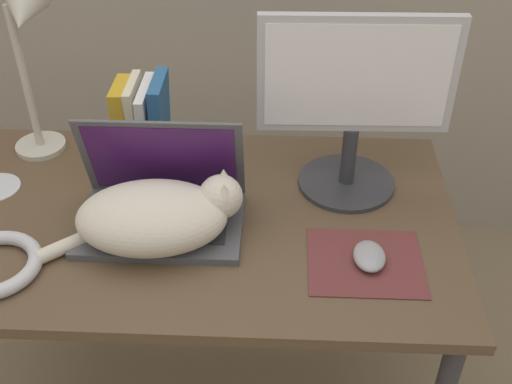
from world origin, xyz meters
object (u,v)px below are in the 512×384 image
object	(u,v)px
cat	(158,216)
external_monitor	(355,100)
computer_mouse	(369,256)
book_row	(143,122)
desk_lamp	(26,43)
laptop	(161,204)

from	to	relation	value
cat	external_monitor	size ratio (longest dim) A/B	0.99
computer_mouse	book_row	bearing A→B (deg)	145.26
external_monitor	computer_mouse	world-z (taller)	external_monitor
computer_mouse	desk_lamp	xyz separation A→B (m)	(-0.79, 0.37, 0.29)
book_row	desk_lamp	world-z (taller)	desk_lamp
book_row	external_monitor	bearing A→B (deg)	-11.08
external_monitor	computer_mouse	distance (m)	0.35
laptop	book_row	xyz separation A→B (m)	(-0.08, 0.26, 0.06)
cat	book_row	size ratio (longest dim) A/B	1.94
book_row	desk_lamp	bearing A→B (deg)	-179.59
laptop	book_row	bearing A→B (deg)	107.88
cat	book_row	world-z (taller)	book_row
computer_mouse	book_row	size ratio (longest dim) A/B	0.43
laptop	desk_lamp	xyz separation A→B (m)	(-0.33, 0.25, 0.26)
computer_mouse	desk_lamp	bearing A→B (deg)	154.83
laptop	external_monitor	distance (m)	0.49
cat	external_monitor	distance (m)	0.51
laptop	computer_mouse	distance (m)	0.47
computer_mouse	book_row	distance (m)	0.66
cat	computer_mouse	distance (m)	0.46
external_monitor	computer_mouse	xyz separation A→B (m)	(0.03, -0.27, -0.22)
cat	computer_mouse	world-z (taller)	cat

